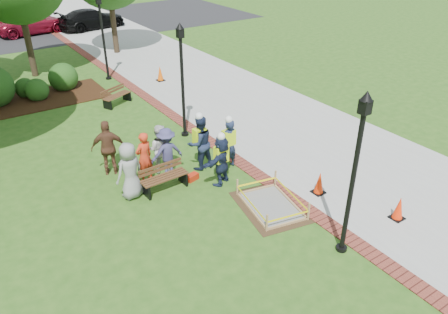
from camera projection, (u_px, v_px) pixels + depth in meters
ground at (233, 208)px, 12.63m from camera, size 100.00×100.00×0.00m
sidewalk at (200, 81)px, 22.33m from camera, size 6.00×60.00×0.02m
brick_edging at (142, 94)px, 20.73m from camera, size 0.50×60.00×0.03m
mulch_bed at (27, 102)px, 19.84m from camera, size 7.00×3.00×0.05m
parking_lot at (23, 31)px, 32.19m from camera, size 36.00×12.00×0.01m
wet_concrete_pad at (271, 200)px, 12.59m from camera, size 2.11×2.59×0.55m
bench_near at (165, 183)px, 13.38m from camera, size 1.50×0.56×0.80m
bench_far at (117, 99)px, 19.47m from camera, size 1.49×1.01×0.77m
cone_front at (399, 209)px, 12.04m from camera, size 0.36×0.36×0.71m
cone_back at (319, 183)px, 13.16m from camera, size 0.37×0.37×0.73m
cone_far at (160, 74)px, 22.23m from camera, size 0.39×0.39×0.77m
toolbox at (192, 177)px, 13.95m from camera, size 0.45×0.32×0.20m
lamp_near at (355, 165)px, 9.87m from camera, size 0.28×0.28×4.26m
lamp_mid at (182, 73)px, 15.67m from camera, size 0.28×0.28×4.26m
lamp_far at (102, 31)px, 21.46m from camera, size 0.28×0.28×4.26m
shrub_c at (39, 99)px, 20.15m from camera, size 1.06×1.06×1.06m
shrub_d at (65, 89)px, 21.36m from camera, size 1.39×1.39×1.39m
shrub_e at (27, 96)px, 20.53m from camera, size 0.93×0.93×0.93m
casual_person_a at (130, 171)px, 12.75m from camera, size 0.64×0.50×1.78m
casual_person_b at (144, 157)px, 13.57m from camera, size 0.61×0.47×1.68m
casual_person_c at (160, 149)px, 14.08m from camera, size 0.63×0.58×1.67m
casual_person_d at (109, 148)px, 13.92m from camera, size 0.70×0.58×1.87m
casual_person_e at (167, 152)px, 13.91m from camera, size 0.55×0.37×1.64m
hivis_worker_a at (221, 158)px, 13.43m from camera, size 0.61×0.51×1.76m
hivis_worker_b at (229, 142)px, 14.29m from camera, size 0.60×0.44×1.87m
hivis_worker_c at (200, 141)px, 14.20m from camera, size 0.61×0.41×2.01m
parked_car_c at (34, 33)px, 31.51m from camera, size 2.68×4.88×1.51m
parked_car_d at (93, 29)px, 32.84m from camera, size 2.84×5.08×1.57m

